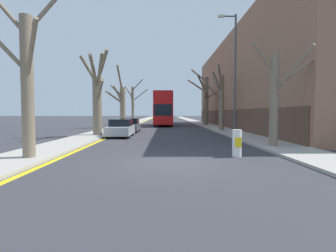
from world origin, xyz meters
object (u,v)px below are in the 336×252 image
Objects in this scene: street_tree_left_2 at (122,103)px; parked_car_1 at (130,125)px; street_tree_left_1 at (97,98)px; street_tree_right_2 at (205,99)px; street_tree_left_3 at (133,103)px; parked_car_0 at (121,128)px; lamp_post at (234,70)px; traffic_bollard at (237,143)px; double_decker_bus at (163,107)px; street_tree_right_0 at (277,95)px; street_tree_right_1 at (221,98)px; street_tree_left_0 at (26,79)px.

street_tree_left_2 is 7.42m from parked_car_1.
street_tree_left_1 is 20.41m from street_tree_right_2.
street_tree_left_1 is 11.79m from street_tree_left_2.
street_tree_left_3 is 23.30m from parked_car_0.
lamp_post reaches higher than parked_car_0.
street_tree_right_2 is 27.07m from traffic_bollard.
street_tree_right_0 is at bearing -76.05° from double_decker_bus.
parked_car_0 is at bearing -90.00° from parked_car_1.
street_tree_left_1 reaches higher than parked_car_0.
street_tree_left_2 reaches higher than parked_car_0.
street_tree_right_1 is 0.85× the size of street_tree_right_2.
street_tree_left_1 reaches higher than double_decker_bus.
parked_car_0 is at bearing -6.58° from street_tree_left_1.
traffic_bollard is at bearing -83.07° from double_decker_bus.
street_tree_left_0 is 0.93× the size of street_tree_right_1.
street_tree_right_1 is 7.06m from lamp_post.
street_tree_right_0 is 1.35× the size of parked_car_0.
double_decker_bus is at bearing 79.74° from parked_car_0.
parked_car_0 reaches higher than parked_car_1.
parked_car_1 is at bearing 90.00° from parked_car_0.
street_tree_right_2 reaches higher than street_tree_right_0.
traffic_bollard is (6.46, -9.36, -0.07)m from parked_car_0.
street_tree_left_0 is 28.17m from double_decker_bus.
street_tree_left_1 is 3.01m from parked_car_0.
street_tree_right_0 is (11.12, 3.41, -0.35)m from street_tree_left_0.
street_tree_left_1 is 0.71× the size of lamp_post.
street_tree_right_2 is at bearing 89.35° from street_tree_right_1.
traffic_bollard is at bearing -55.41° from parked_car_0.
street_tree_left_1 is at bearing 89.71° from street_tree_left_0.
parked_car_1 is 11.30m from lamp_post.
street_tree_left_0 is 33.18m from street_tree_left_3.
double_decker_bus is 17.98m from parked_car_0.
street_tree_left_2 is at bearing 111.37° from traffic_bollard.
street_tree_right_1 is (10.90, -16.87, -0.16)m from street_tree_left_3.
street_tree_right_0 is (11.12, -18.71, -0.28)m from street_tree_left_2.
street_tree_right_2 is at bearing 84.17° from traffic_bollard.
street_tree_right_2 reaches higher than traffic_bollard.
double_decker_bus is 1.12× the size of lamp_post.
street_tree_right_1 reaches higher than street_tree_left_0.
traffic_bollard is at bearing -75.64° from street_tree_left_3.
parked_car_1 is at bearing 69.90° from street_tree_left_1.
double_decker_bus is at bearing 103.95° from street_tree_right_0.
street_tree_right_0 reaches higher than double_decker_bus.
lamp_post is at bearing 96.03° from street_tree_right_0.
lamp_post is at bearing 76.36° from traffic_bollard.
traffic_bollard is at bearing -99.49° from street_tree_right_1.
street_tree_right_1 is 16.00m from traffic_bollard.
street_tree_left_0 is 1.62× the size of parked_car_0.
street_tree_right_0 is 12.91m from street_tree_right_1.
street_tree_right_2 is at bearing -2.05° from double_decker_bus.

